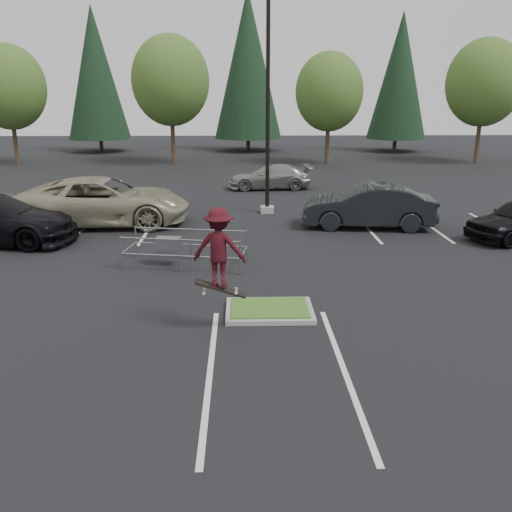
{
  "coord_description": "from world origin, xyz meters",
  "views": [
    {
      "loc": [
        -0.69,
        -12.73,
        5.35
      ],
      "look_at": [
        -0.3,
        1.5,
        1.06
      ],
      "focal_mm": 38.0,
      "sensor_mm": 36.0,
      "label": 1
    }
  ],
  "objects_px": {
    "car_l_tan": "(103,201)",
    "skateboarder": "(219,248)",
    "conif_c": "(400,76)",
    "car_far_silver": "(270,177)",
    "decid_b": "(171,84)",
    "cart_corral": "(172,245)",
    "light_pole": "(268,112)",
    "decid_a": "(9,90)",
    "decid_c": "(329,94)",
    "car_r_charc": "(368,206)",
    "decid_d": "(484,85)",
    "conif_b": "(248,65)",
    "conif_a": "(95,73)"
  },
  "relations": [
    {
      "from": "decid_a",
      "to": "conif_b",
      "type": "relative_size",
      "value": 0.61
    },
    {
      "from": "decid_d",
      "to": "cart_corral",
      "type": "distance_m",
      "value": 33.98
    },
    {
      "from": "decid_a",
      "to": "conif_c",
      "type": "xyz_separation_m",
      "value": [
        32.01,
        9.47,
        1.26
      ]
    },
    {
      "from": "decid_c",
      "to": "decid_d",
      "type": "xyz_separation_m",
      "value": [
        12.0,
        0.5,
        0.66
      ]
    },
    {
      "from": "conif_b",
      "to": "car_l_tan",
      "type": "distance_m",
      "value": 32.09
    },
    {
      "from": "conif_b",
      "to": "decid_c",
      "type": "bearing_deg",
      "value": -60.68
    },
    {
      "from": "decid_a",
      "to": "cart_corral",
      "type": "bearing_deg",
      "value": -59.85
    },
    {
      "from": "car_l_tan",
      "to": "car_far_silver",
      "type": "xyz_separation_m",
      "value": [
        7.48,
        8.74,
        -0.3
      ]
    },
    {
      "from": "cart_corral",
      "to": "car_far_silver",
      "type": "distance_m",
      "value": 15.02
    },
    {
      "from": "conif_a",
      "to": "car_far_silver",
      "type": "relative_size",
      "value": 2.72
    },
    {
      "from": "light_pole",
      "to": "decid_d",
      "type": "xyz_separation_m",
      "value": [
        17.49,
        18.33,
        1.35
      ]
    },
    {
      "from": "skateboarder",
      "to": "cart_corral",
      "type": "bearing_deg",
      "value": -61.47
    },
    {
      "from": "conif_c",
      "to": "car_l_tan",
      "type": "bearing_deg",
      "value": -124.65
    },
    {
      "from": "skateboarder",
      "to": "car_r_charc",
      "type": "bearing_deg",
      "value": -109.9
    },
    {
      "from": "light_pole",
      "to": "decid_b",
      "type": "height_order",
      "value": "light_pole"
    },
    {
      "from": "decid_a",
      "to": "car_far_silver",
      "type": "height_order",
      "value": "decid_a"
    },
    {
      "from": "decid_b",
      "to": "cart_corral",
      "type": "relative_size",
      "value": 2.4
    },
    {
      "from": "decid_a",
      "to": "car_r_charc",
      "type": "relative_size",
      "value": 1.65
    },
    {
      "from": "conif_b",
      "to": "car_r_charc",
      "type": "relative_size",
      "value": 2.69
    },
    {
      "from": "cart_corral",
      "to": "decid_b",
      "type": "bearing_deg",
      "value": 106.2
    },
    {
      "from": "light_pole",
      "to": "conif_c",
      "type": "height_order",
      "value": "conif_c"
    },
    {
      "from": "decid_a",
      "to": "decid_b",
      "type": "bearing_deg",
      "value": 2.39
    },
    {
      "from": "conif_a",
      "to": "car_far_silver",
      "type": "xyz_separation_m",
      "value": [
        14.98,
        -21.43,
        -6.4
      ]
    },
    {
      "from": "conif_a",
      "to": "car_r_charc",
      "type": "height_order",
      "value": "conif_a"
    },
    {
      "from": "car_l_tan",
      "to": "decid_a",
      "type": "bearing_deg",
      "value": 27.77
    },
    {
      "from": "decid_d",
      "to": "conif_a",
      "type": "relative_size",
      "value": 0.73
    },
    {
      "from": "decid_d",
      "to": "conif_a",
      "type": "xyz_separation_m",
      "value": [
        -31.99,
        9.67,
        1.19
      ]
    },
    {
      "from": "conif_b",
      "to": "cart_corral",
      "type": "bearing_deg",
      "value": -94.6
    },
    {
      "from": "car_l_tan",
      "to": "skateboarder",
      "type": "bearing_deg",
      "value": -155.84
    },
    {
      "from": "conif_b",
      "to": "conif_c",
      "type": "xyz_separation_m",
      "value": [
        14.0,
        -1.0,
        -1.0
      ]
    },
    {
      "from": "light_pole",
      "to": "cart_corral",
      "type": "height_order",
      "value": "light_pole"
    },
    {
      "from": "conif_c",
      "to": "conif_b",
      "type": "bearing_deg",
      "value": 175.91
    },
    {
      "from": "skateboarder",
      "to": "car_far_silver",
      "type": "distance_m",
      "value": 19.74
    },
    {
      "from": "decid_c",
      "to": "car_l_tan",
      "type": "xyz_separation_m",
      "value": [
        -12.49,
        -20.0,
        -4.26
      ]
    },
    {
      "from": "skateboarder",
      "to": "decid_d",
      "type": "bearing_deg",
      "value": -111.79
    },
    {
      "from": "decid_d",
      "to": "decid_c",
      "type": "bearing_deg",
      "value": -177.61
    },
    {
      "from": "decid_c",
      "to": "car_l_tan",
      "type": "distance_m",
      "value": 23.96
    },
    {
      "from": "conif_c",
      "to": "car_far_silver",
      "type": "xyz_separation_m",
      "value": [
        -13.02,
        -20.93,
        -6.15
      ]
    },
    {
      "from": "conif_a",
      "to": "conif_b",
      "type": "height_order",
      "value": "conif_b"
    },
    {
      "from": "light_pole",
      "to": "car_l_tan",
      "type": "xyz_separation_m",
      "value": [
        -7.0,
        -2.16,
        -3.56
      ]
    },
    {
      "from": "decid_a",
      "to": "decid_b",
      "type": "height_order",
      "value": "decid_b"
    },
    {
      "from": "skateboarder",
      "to": "conif_b",
      "type": "bearing_deg",
      "value": -81.96
    },
    {
      "from": "decid_b",
      "to": "conif_c",
      "type": "bearing_deg",
      "value": 24.14
    },
    {
      "from": "decid_c",
      "to": "car_r_charc",
      "type": "height_order",
      "value": "decid_c"
    },
    {
      "from": "decid_c",
      "to": "conif_b",
      "type": "distance_m",
      "value": 12.51
    },
    {
      "from": "decid_d",
      "to": "car_far_silver",
      "type": "bearing_deg",
      "value": -145.34
    },
    {
      "from": "conif_c",
      "to": "car_far_silver",
      "type": "distance_m",
      "value": 25.4
    },
    {
      "from": "decid_b",
      "to": "car_l_tan",
      "type": "bearing_deg",
      "value": -91.36
    },
    {
      "from": "decid_b",
      "to": "conif_c",
      "type": "distance_m",
      "value": 21.94
    },
    {
      "from": "decid_a",
      "to": "car_l_tan",
      "type": "height_order",
      "value": "decid_a"
    }
  ]
}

